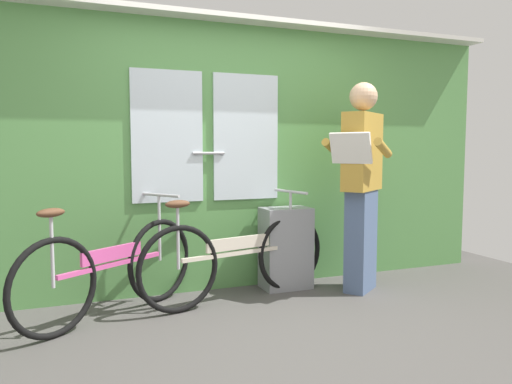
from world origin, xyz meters
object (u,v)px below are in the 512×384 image
at_px(trash_bin_by_wall, 286,248).
at_px(passenger_reading_newspaper, 362,182).
at_px(bicycle_leaning_behind, 238,257).
at_px(bicycle_near_door, 111,270).

bearing_deg(trash_bin_by_wall, passenger_reading_newspaper, -28.88).
bearing_deg(trash_bin_by_wall, bicycle_leaning_behind, -158.05).
distance_m(bicycle_near_door, trash_bin_by_wall, 1.55).
bearing_deg(bicycle_near_door, bicycle_leaning_behind, -31.70).
height_order(bicycle_leaning_behind, trash_bin_by_wall, bicycle_leaning_behind).
height_order(passenger_reading_newspaper, trash_bin_by_wall, passenger_reading_newspaper).
bearing_deg(bicycle_leaning_behind, bicycle_near_door, 169.68).
bearing_deg(trash_bin_by_wall, bicycle_near_door, -170.26).
height_order(bicycle_near_door, trash_bin_by_wall, bicycle_near_door).
xyz_separation_m(passenger_reading_newspaper, trash_bin_by_wall, (-0.57, 0.32, -0.60)).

